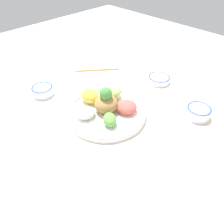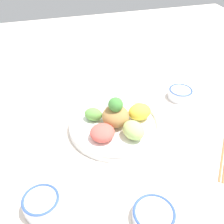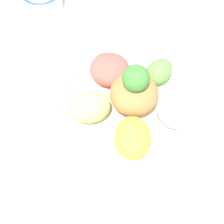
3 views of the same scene
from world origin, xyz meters
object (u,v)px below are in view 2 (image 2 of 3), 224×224
salad_platter (117,122)px  sauce_bowl_red (180,93)px  rice_bowl_blue (154,215)px  sauce_bowl_dark (42,203)px  serving_spoon_main (51,90)px

salad_platter → sauce_bowl_red: size_ratio=3.43×
sauce_bowl_red → rice_bowl_blue: bearing=-34.0°
salad_platter → sauce_bowl_red: (-0.11, 0.30, -0.01)m
rice_bowl_blue → sauce_bowl_dark: size_ratio=1.12×
sauce_bowl_red → serving_spoon_main: 0.54m
rice_bowl_blue → serving_spoon_main: (-0.66, -0.19, -0.01)m
rice_bowl_blue → sauce_bowl_dark: (-0.10, -0.26, 0.01)m
rice_bowl_blue → serving_spoon_main: bearing=-163.8°
sauce_bowl_dark → sauce_bowl_red: bearing=121.9°
salad_platter → sauce_bowl_dark: (0.25, -0.28, -0.00)m
rice_bowl_blue → serving_spoon_main: 0.69m
sauce_bowl_red → rice_bowl_blue: sauce_bowl_red is taller
rice_bowl_blue → sauce_bowl_dark: bearing=-111.4°
sauce_bowl_red → sauce_bowl_dark: (0.36, -0.58, 0.00)m
salad_platter → rice_bowl_blue: bearing=-2.0°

